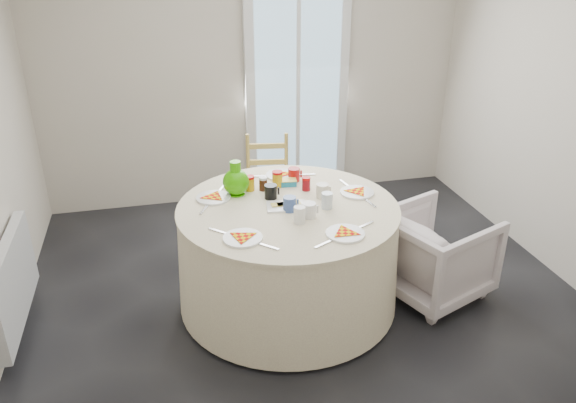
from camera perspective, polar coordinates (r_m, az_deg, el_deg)
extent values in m
plane|color=black|center=(4.10, 2.21, -10.58)|extent=(4.00, 4.00, 0.00)
cube|color=#BCB5A3|center=(5.38, -3.45, 13.47)|extent=(4.00, 0.02, 2.60)
cube|color=silver|center=(5.48, 0.92, 11.03)|extent=(1.00, 0.08, 2.10)
cube|color=silver|center=(4.07, -26.11, -7.35)|extent=(0.07, 1.00, 0.55)
cylinder|color=#FBF1C0|center=(3.95, 0.00, -5.59)|extent=(1.54, 1.54, 0.78)
imported|color=beige|center=(4.18, 14.75, -4.36)|extent=(0.85, 0.88, 0.71)
cube|color=teal|center=(4.07, 0.02, 1.93)|extent=(0.12, 0.09, 0.05)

